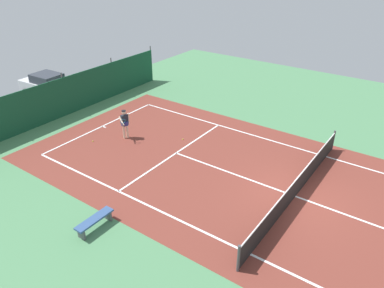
{
  "coord_description": "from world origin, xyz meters",
  "views": [
    {
      "loc": [
        -13.01,
        -3.84,
        9.48
      ],
      "look_at": [
        -0.07,
        5.35,
        0.9
      ],
      "focal_mm": 34.67,
      "sensor_mm": 36.0,
      "label": 1
    }
  ],
  "objects_px": {
    "parked_car": "(48,86)",
    "courtside_bench": "(95,221)",
    "tennis_player": "(125,122)",
    "tennis_net": "(297,187)",
    "tennis_ball_midcourt": "(183,139)",
    "tennis_ball_near_player": "(93,141)"
  },
  "relations": [
    {
      "from": "tennis_player",
      "to": "tennis_ball_near_player",
      "type": "xyz_separation_m",
      "value": [
        -1.39,
        1.16,
        -0.93
      ]
    },
    {
      "from": "tennis_net",
      "to": "parked_car",
      "type": "xyz_separation_m",
      "value": [
        1.18,
        18.45,
        0.33
      ]
    },
    {
      "from": "tennis_ball_midcourt",
      "to": "courtside_bench",
      "type": "height_order",
      "value": "courtside_bench"
    },
    {
      "from": "tennis_ball_midcourt",
      "to": "parked_car",
      "type": "xyz_separation_m",
      "value": [
        -0.22,
        11.44,
        0.81
      ]
    },
    {
      "from": "tennis_ball_midcourt",
      "to": "parked_car",
      "type": "distance_m",
      "value": 11.47
    },
    {
      "from": "tennis_net",
      "to": "tennis_ball_near_player",
      "type": "height_order",
      "value": "tennis_net"
    },
    {
      "from": "tennis_ball_midcourt",
      "to": "courtside_bench",
      "type": "distance_m",
      "value": 7.88
    },
    {
      "from": "parked_car",
      "to": "tennis_ball_midcourt",
      "type": "bearing_deg",
      "value": 87.96
    },
    {
      "from": "tennis_net",
      "to": "parked_car",
      "type": "relative_size",
      "value": 2.36
    },
    {
      "from": "tennis_net",
      "to": "tennis_player",
      "type": "distance_m",
      "value": 9.73
    },
    {
      "from": "tennis_ball_near_player",
      "to": "courtside_bench",
      "type": "bearing_deg",
      "value": -130.47
    },
    {
      "from": "tennis_net",
      "to": "tennis_ball_near_player",
      "type": "bearing_deg",
      "value": 98.53
    },
    {
      "from": "tennis_player",
      "to": "courtside_bench",
      "type": "bearing_deg",
      "value": 55.37
    },
    {
      "from": "tennis_ball_near_player",
      "to": "tennis_ball_midcourt",
      "type": "distance_m",
      "value": 4.91
    },
    {
      "from": "parked_car",
      "to": "courtside_bench",
      "type": "distance_m",
      "value": 15.06
    },
    {
      "from": "parked_car",
      "to": "courtside_bench",
      "type": "xyz_separation_m",
      "value": [
        -7.49,
        -13.06,
        -0.46
      ]
    },
    {
      "from": "tennis_player",
      "to": "parked_car",
      "type": "relative_size",
      "value": 0.38
    },
    {
      "from": "parked_car",
      "to": "courtside_bench",
      "type": "bearing_deg",
      "value": 57.04
    },
    {
      "from": "tennis_player",
      "to": "parked_car",
      "type": "distance_m",
      "value": 8.85
    },
    {
      "from": "tennis_net",
      "to": "tennis_ball_near_player",
      "type": "relative_size",
      "value": 153.33
    },
    {
      "from": "tennis_net",
      "to": "tennis_ball_midcourt",
      "type": "distance_m",
      "value": 7.16
    },
    {
      "from": "tennis_net",
      "to": "tennis_ball_midcourt",
      "type": "relative_size",
      "value": 153.33
    }
  ]
}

